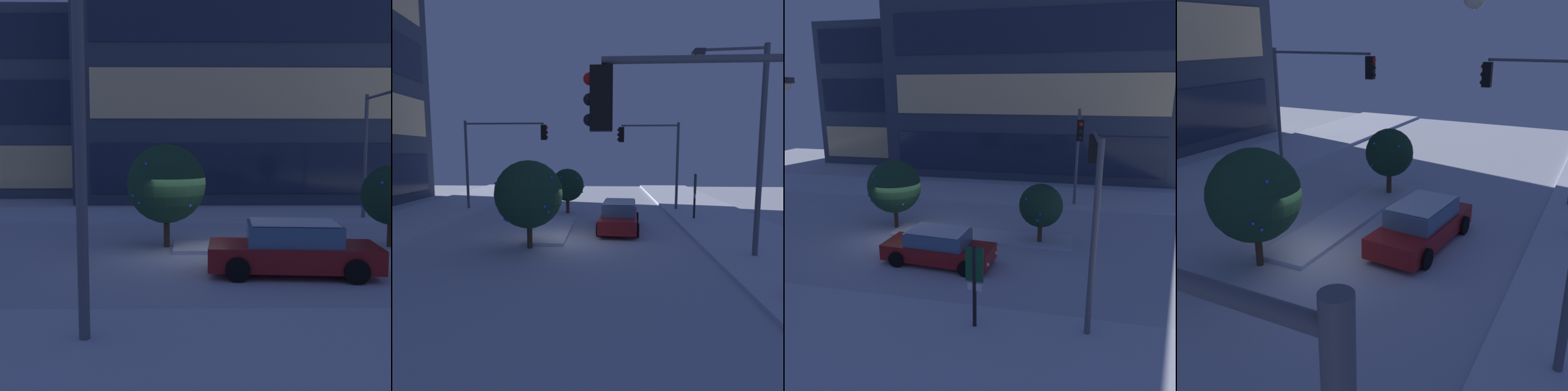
{
  "view_description": "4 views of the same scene",
  "coord_description": "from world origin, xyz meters",
  "views": [
    {
      "loc": [
        0.02,
        -16.3,
        3.51
      ],
      "look_at": [
        0.18,
        -1.68,
        2.09
      ],
      "focal_mm": 44.47,
      "sensor_mm": 36.0,
      "label": 1
    },
    {
      "loc": [
        -14.81,
        -2.35,
        3.98
      ],
      "look_at": [
        2.87,
        -1.43,
        1.77
      ],
      "focal_mm": 31.85,
      "sensor_mm": 36.0,
      "label": 2
    },
    {
      "loc": [
        8.16,
        -18.15,
        7.2
      ],
      "look_at": [
        3.97,
        0.15,
        2.23
      ],
      "focal_mm": 36.77,
      "sensor_mm": 36.0,
      "label": 3
    },
    {
      "loc": [
        -10.72,
        -8.17,
        6.75
      ],
      "look_at": [
        2.39,
        -1.44,
        1.63
      ],
      "focal_mm": 42.85,
      "sensor_mm": 36.0,
      "label": 4
    }
  ],
  "objects": [
    {
      "name": "median_strip",
      "position": [
        3.93,
        0.33,
        0.07
      ],
      "size": [
        9.0,
        1.8,
        0.14
      ],
      "primitive_type": "cube",
      "color": "silver",
      "rests_on": "ground"
    },
    {
      "name": "traffic_light_corner_far_right",
      "position": [
        8.53,
        4.86,
        4.34
      ],
      "size": [
        0.32,
        5.72,
        6.1
      ],
      "rotation": [
        0.0,
        0.0,
        -1.57
      ],
      "color": "#565960",
      "rests_on": "ground"
    },
    {
      "name": "street_lamp_arched",
      "position": [
        -1.81,
        -7.27,
        5.04
      ],
      "size": [
        0.56,
        2.64,
        7.77
      ],
      "rotation": [
        0.0,
        0.0,
        1.49
      ],
      "color": "#565960",
      "rests_on": "ground"
    },
    {
      "name": "car_near",
      "position": [
        2.88,
        -3.05,
        0.71
      ],
      "size": [
        4.87,
        2.31,
        1.49
      ],
      "rotation": [
        0.0,
        0.0,
        -0.08
      ],
      "color": "maroon",
      "rests_on": "ground"
    },
    {
      "name": "ground",
      "position": [
        0.0,
        0.0,
        0.0
      ],
      "size": [
        52.0,
        52.0,
        0.0
      ],
      "primitive_type": "plane",
      "color": "silver"
    },
    {
      "name": "decorated_tree_left_of_median",
      "position": [
        6.91,
        0.07,
        1.93
      ],
      "size": [
        2.05,
        2.11,
        2.96
      ],
      "color": "#473323",
      "rests_on": "ground"
    },
    {
      "name": "traffic_light_corner_near_right",
      "position": [
        8.93,
        -5.52,
        4.16
      ],
      "size": [
        0.32,
        4.17,
        5.96
      ],
      "rotation": [
        0.0,
        0.0,
        1.57
      ],
      "color": "#565960",
      "rests_on": "ground"
    },
    {
      "name": "decorated_tree_median",
      "position": [
        -0.82,
        0.81,
        2.27
      ],
      "size": [
        2.8,
        2.8,
        3.67
      ],
      "color": "#473323",
      "rests_on": "ground"
    }
  ]
}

